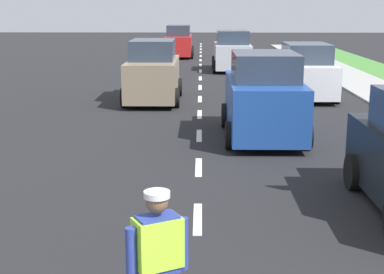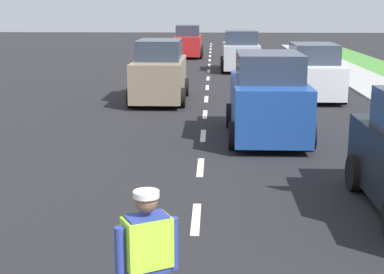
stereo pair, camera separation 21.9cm
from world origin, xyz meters
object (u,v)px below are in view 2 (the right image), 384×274
at_px(road_worker, 149,261).
at_px(car_parked_far, 312,73).
at_px(car_outgoing_ahead, 268,99).
at_px(car_oncoming_third, 188,42).
at_px(car_outgoing_far, 241,52).
at_px(car_oncoming_second, 160,73).

relative_size(road_worker, car_parked_far, 0.41).
bearing_deg(car_outgoing_ahead, car_oncoming_third, 97.67).
bearing_deg(car_parked_far, road_worker, -105.14).
xyz_separation_m(car_parked_far, car_outgoing_far, (-2.26, 8.92, 0.04)).
relative_size(car_outgoing_ahead, car_parked_far, 1.00).
relative_size(car_outgoing_ahead, car_oncoming_third, 0.96).
bearing_deg(car_oncoming_third, car_outgoing_ahead, -82.33).
distance_m(road_worker, car_oncoming_second, 15.09).
distance_m(car_outgoing_ahead, car_outgoing_far, 15.46).
height_order(car_oncoming_third, car_oncoming_second, car_oncoming_second).
xyz_separation_m(road_worker, car_oncoming_third, (-1.12, 32.75, 0.05)).
bearing_deg(car_parked_far, car_outgoing_far, 104.23).
bearing_deg(car_parked_far, car_oncoming_second, -171.24).
relative_size(car_parked_far, car_oncoming_third, 0.95).
xyz_separation_m(road_worker, car_oncoming_second, (-1.33, 15.03, 0.10)).
xyz_separation_m(car_outgoing_ahead, car_oncoming_second, (-3.37, 5.67, -0.02)).
relative_size(road_worker, car_outgoing_far, 0.43).
bearing_deg(car_outgoing_ahead, car_outgoing_far, 89.98).
relative_size(car_parked_far, car_oncoming_second, 1.00).
height_order(car_outgoing_ahead, car_parked_far, car_outgoing_ahead).
relative_size(car_outgoing_ahead, car_outgoing_far, 1.06).
bearing_deg(road_worker, car_oncoming_third, 91.95).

